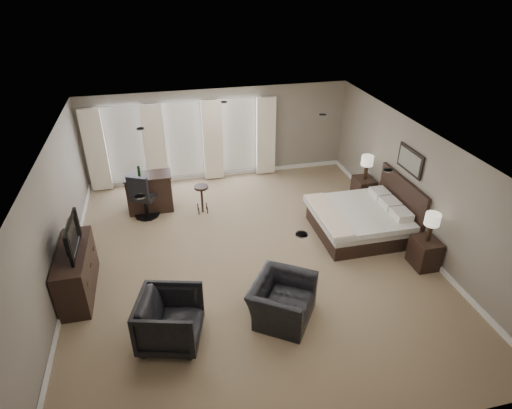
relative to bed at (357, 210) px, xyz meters
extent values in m
cube|color=#836F53|center=(-2.58, -0.41, -0.65)|extent=(7.60, 8.60, 0.04)
cube|color=silver|center=(-2.58, -0.41, 1.95)|extent=(7.60, 8.60, 0.04)
cube|color=gray|center=(-2.58, 3.84, 0.65)|extent=(7.50, 0.04, 2.60)
cube|color=gray|center=(-2.58, -4.66, 0.65)|extent=(7.50, 0.04, 2.60)
cube|color=gray|center=(-6.33, -0.41, 0.65)|extent=(0.04, 8.50, 2.60)
cube|color=gray|center=(1.17, -0.41, 0.65)|extent=(0.04, 8.50, 2.60)
cube|color=silver|center=(-5.18, 3.78, 0.60)|extent=(1.15, 0.04, 2.05)
cube|color=silver|center=(-3.58, 3.78, 0.60)|extent=(1.15, 0.04, 2.05)
cube|color=silver|center=(-1.98, 3.78, 0.60)|extent=(1.15, 0.04, 2.05)
cube|color=beige|center=(-5.93, 3.66, 0.53)|extent=(0.55, 0.12, 2.30)
cube|color=beige|center=(-4.38, 3.66, 0.53)|extent=(0.55, 0.12, 2.30)
cube|color=beige|center=(-2.78, 3.66, 0.53)|extent=(0.55, 0.12, 2.30)
cube|color=beige|center=(-1.23, 3.66, 0.53)|extent=(0.55, 0.12, 2.30)
cube|color=silver|center=(0.00, 0.00, 0.00)|extent=(2.04, 1.95, 1.30)
cube|color=black|center=(0.89, -1.45, -0.33)|extent=(0.48, 0.58, 0.63)
cube|color=black|center=(0.89, 1.45, -0.33)|extent=(0.48, 0.59, 0.64)
cube|color=beige|center=(0.89, -1.45, 0.30)|extent=(0.30, 0.30, 0.63)
cube|color=beige|center=(0.89, 1.45, 0.31)|extent=(0.31, 0.31, 0.65)
cube|color=slate|center=(1.12, 0.00, 1.10)|extent=(0.04, 0.96, 0.56)
cube|color=black|center=(-6.03, -0.69, -0.16)|extent=(0.54, 1.67, 0.97)
imported|color=black|center=(-6.03, -0.69, 0.39)|extent=(0.61, 1.07, 0.14)
imported|color=black|center=(-2.42, -2.21, -0.15)|extent=(1.26, 1.37, 1.00)
imported|color=black|center=(-4.37, -2.33, -0.14)|extent=(1.15, 1.20, 1.02)
cube|color=black|center=(-4.62, 2.22, -0.15)|extent=(1.15, 0.60, 1.00)
cube|color=black|center=(-5.08, 3.00, -0.29)|extent=(0.35, 0.35, 0.71)
cube|color=black|center=(-3.35, 1.80, -0.28)|extent=(0.46, 0.46, 0.74)
cube|color=black|center=(-4.75, 1.94, -0.05)|extent=(0.82, 0.82, 1.20)
camera|label=1|loc=(-4.17, -7.68, 4.95)|focal=30.00mm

